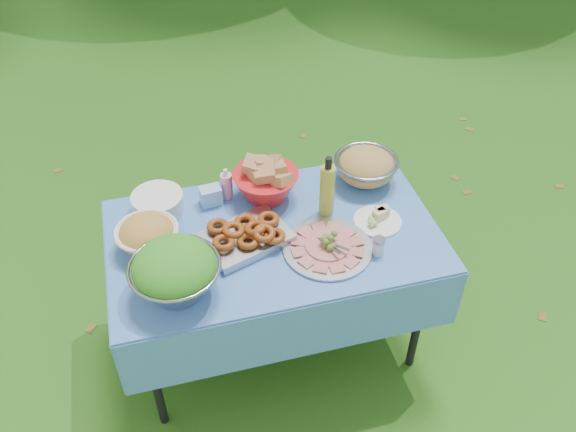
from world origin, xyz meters
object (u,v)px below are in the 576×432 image
object	(u,v)px
pasta_bowl_steel	(366,166)
bread_bowl	(266,179)
oil_bottle	(327,186)
plate_stack	(158,203)
charcuterie_platter	(328,242)
salad_bowl	(175,271)
picnic_table	(275,291)

from	to	relation	value
pasta_bowl_steel	bread_bowl	bearing A→B (deg)	-179.81
oil_bottle	plate_stack	bearing A→B (deg)	163.80
bread_bowl	charcuterie_platter	distance (m)	0.46
pasta_bowl_steel	plate_stack	bearing A→B (deg)	178.26
salad_bowl	charcuterie_platter	xyz separation A→B (m)	(0.65, 0.08, -0.08)
charcuterie_platter	salad_bowl	bearing A→B (deg)	-173.33
plate_stack	pasta_bowl_steel	size ratio (longest dim) A/B	0.77
pasta_bowl_steel	oil_bottle	distance (m)	0.33
plate_stack	oil_bottle	xyz separation A→B (m)	(0.75, -0.22, 0.11)
salad_bowl	plate_stack	xyz separation A→B (m)	(-0.02, 0.53, -0.08)
bread_bowl	picnic_table	bearing A→B (deg)	-96.15
salad_bowl	pasta_bowl_steel	size ratio (longest dim) A/B	1.19
picnic_table	bread_bowl	distance (m)	0.55
charcuterie_platter	oil_bottle	world-z (taller)	oil_bottle
picnic_table	plate_stack	xyz separation A→B (m)	(-0.48, 0.30, 0.42)
salad_bowl	oil_bottle	bearing A→B (deg)	23.32
charcuterie_platter	oil_bottle	xyz separation A→B (m)	(0.07, 0.23, 0.11)
pasta_bowl_steel	oil_bottle	world-z (taller)	oil_bottle
picnic_table	salad_bowl	size ratio (longest dim) A/B	4.01
charcuterie_platter	bread_bowl	bearing A→B (deg)	112.46
picnic_table	charcuterie_platter	bearing A→B (deg)	-37.38
salad_bowl	oil_bottle	distance (m)	0.79
picnic_table	salad_bowl	bearing A→B (deg)	-152.99
oil_bottle	pasta_bowl_steel	bearing A→B (deg)	35.67
picnic_table	pasta_bowl_steel	bearing A→B (deg)	26.76
picnic_table	oil_bottle	xyz separation A→B (m)	(0.27, 0.08, 0.54)
salad_bowl	oil_bottle	world-z (taller)	oil_bottle
picnic_table	oil_bottle	distance (m)	0.60
salad_bowl	oil_bottle	size ratio (longest dim) A/B	1.17
plate_stack	picnic_table	bearing A→B (deg)	-31.96
salad_bowl	plate_stack	size ratio (longest dim) A/B	1.53
bread_bowl	pasta_bowl_steel	distance (m)	0.50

